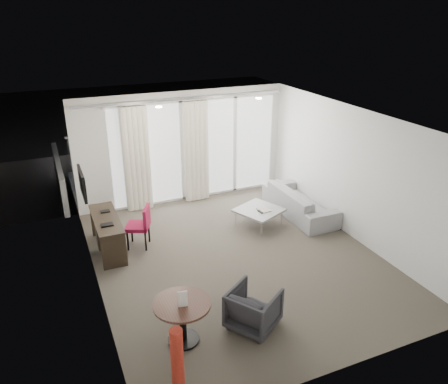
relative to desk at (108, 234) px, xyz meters
name	(u,v)px	position (x,y,z in m)	size (l,w,h in m)	color
floor	(237,258)	(2.13, -1.23, -0.34)	(5.00, 6.00, 0.00)	#474036
ceiling	(238,121)	(2.13, -1.23, 2.26)	(5.00, 6.00, 0.00)	white
wall_left	(91,219)	(-0.37, -1.23, 0.96)	(0.00, 6.00, 2.60)	silver
wall_right	(353,174)	(4.63, -1.23, 0.96)	(0.00, 6.00, 2.60)	silver
wall_front	(345,287)	(2.13, -4.23, 0.96)	(5.00, 0.00, 2.60)	silver
window_panel	(196,150)	(2.43, 1.76, 0.86)	(4.00, 0.02, 2.38)	white
window_frame	(196,150)	(2.43, 1.74, 0.86)	(4.10, 0.06, 2.44)	white
curtain_left	(137,160)	(0.98, 1.59, 0.86)	(0.60, 0.20, 2.38)	silver
curtain_right	(196,152)	(2.38, 1.59, 0.86)	(0.60, 0.20, 2.38)	silver
curtain_track	(184,99)	(2.13, 1.59, 2.11)	(4.80, 0.04, 0.04)	#B2B2B7
downlight_a	(159,107)	(1.23, 0.37, 2.25)	(0.12, 0.12, 0.02)	#FFE0B2
downlight_b	(259,98)	(3.33, 0.37, 2.25)	(0.12, 0.12, 0.02)	#FFE0B2
desk	(108,234)	(0.00, 0.00, 0.00)	(0.45, 1.46, 0.68)	black
tv	(82,183)	(-0.32, 0.22, 1.01)	(0.05, 0.80, 0.50)	black
desk_chair	(138,227)	(0.56, -0.07, 0.08)	(0.46, 0.43, 0.84)	maroon
round_table	(183,322)	(0.53, -2.92, -0.02)	(0.80, 0.80, 0.64)	#46291E
menu_card	(183,301)	(0.53, -3.00, 0.38)	(0.13, 0.02, 0.24)	white
red_lamp	(178,372)	(0.13, -4.00, 0.24)	(0.23, 0.23, 1.17)	maroon
tub_armchair	(253,309)	(1.57, -3.03, -0.03)	(0.66, 0.68, 0.61)	#28282C
coffee_table	(259,217)	(3.11, -0.23, -0.15)	(0.85, 0.85, 0.38)	gray
remote	(260,213)	(3.07, -0.36, 0.02)	(0.05, 0.17, 0.02)	black
magazine	(264,211)	(3.19, -0.29, 0.02)	(0.19, 0.25, 0.01)	gray
sofa	(300,202)	(4.21, -0.08, -0.04)	(2.06, 0.80, 0.60)	gray
terrace_slab	(179,178)	(2.43, 3.27, -0.40)	(5.60, 3.00, 0.12)	#4D4D50
rattan_chair_a	(191,161)	(2.75, 3.13, 0.09)	(0.59, 0.59, 0.86)	brown
rattan_chair_b	(225,151)	(4.03, 3.73, 0.05)	(0.54, 0.54, 0.79)	brown
rattan_table	(228,166)	(3.73, 2.85, -0.08)	(0.51, 0.51, 0.51)	brown
balustrade	(163,145)	(2.43, 4.72, 0.16)	(5.50, 0.06, 1.05)	#B2B2B7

